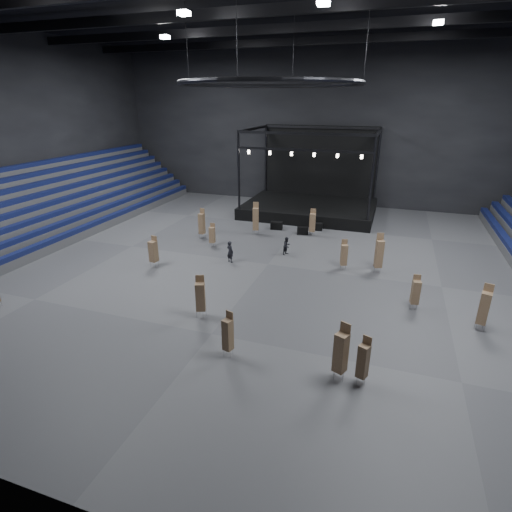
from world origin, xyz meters
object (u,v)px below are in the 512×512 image
(chair_stack_10, at_px, (153,251))
(crew_member, at_px, (287,246))
(chair_stack_8, at_px, (484,307))
(flight_case_mid, at_px, (303,231))
(flight_case_right, at_px, (317,227))
(chair_stack_5, at_px, (312,222))
(chair_stack_4, at_px, (212,234))
(chair_stack_9, at_px, (363,360))
(chair_stack_2, at_px, (228,334))
(chair_stack_11, at_px, (202,223))
(man_center, at_px, (230,252))
(chair_stack_7, at_px, (379,253))
(flight_case_left, at_px, (277,226))
(chair_stack_0, at_px, (200,296))
(chair_stack_1, at_px, (256,218))
(chair_stack_6, at_px, (416,292))
(stage, at_px, (311,200))
(chair_stack_13, at_px, (344,254))
(chair_stack_3, at_px, (341,352))

(chair_stack_10, height_order, crew_member, chair_stack_10)
(chair_stack_8, bearing_deg, flight_case_mid, 149.59)
(flight_case_right, relative_size, chair_stack_5, 0.42)
(chair_stack_4, distance_m, chair_stack_9, 20.00)
(chair_stack_2, bearing_deg, chair_stack_11, 136.56)
(chair_stack_4, relative_size, chair_stack_5, 0.81)
(chair_stack_4, xyz_separation_m, chair_stack_9, (13.96, -14.32, 0.13))
(man_center, bearing_deg, flight_case_right, -90.73)
(flight_case_mid, relative_size, chair_stack_7, 0.35)
(chair_stack_4, bearing_deg, chair_stack_10, -114.95)
(chair_stack_5, bearing_deg, flight_case_left, 162.20)
(chair_stack_0, distance_m, chair_stack_1, 15.77)
(chair_stack_2, bearing_deg, chair_stack_5, 105.98)
(flight_case_mid, xyz_separation_m, chair_stack_10, (-9.04, -11.40, 0.94))
(chair_stack_4, height_order, chair_stack_6, chair_stack_6)
(chair_stack_5, xyz_separation_m, crew_member, (-1.01, -5.46, -0.60))
(chair_stack_0, bearing_deg, flight_case_right, 58.16)
(stage, distance_m, chair_stack_13, 16.35)
(chair_stack_13, relative_size, crew_member, 1.59)
(stage, bearing_deg, chair_stack_0, -93.15)
(flight_case_left, bearing_deg, chair_stack_2, -80.45)
(flight_case_mid, relative_size, chair_stack_3, 0.37)
(chair_stack_9, height_order, chair_stack_13, chair_stack_9)
(chair_stack_9, bearing_deg, chair_stack_1, 145.16)
(chair_stack_7, xyz_separation_m, chair_stack_10, (-16.27, -4.42, -0.23))
(chair_stack_1, bearing_deg, chair_stack_13, -47.86)
(chair_stack_3, bearing_deg, crew_member, 137.52)
(flight_case_mid, xyz_separation_m, chair_stack_13, (4.75, -7.25, 0.87))
(crew_member, bearing_deg, chair_stack_0, -167.94)
(flight_case_right, distance_m, chair_stack_13, 9.71)
(chair_stack_10, bearing_deg, chair_stack_0, -30.91)
(flight_case_mid, relative_size, chair_stack_1, 0.34)
(chair_stack_3, bearing_deg, chair_stack_4, 156.18)
(flight_case_right, xyz_separation_m, chair_stack_6, (8.61, -13.70, 0.81))
(chair_stack_9, bearing_deg, chair_stack_0, -174.21)
(chair_stack_13, bearing_deg, chair_stack_5, 100.13)
(flight_case_right, xyz_separation_m, chair_stack_3, (5.20, -21.82, 1.10))
(chair_stack_3, distance_m, crew_member, 15.87)
(stage, distance_m, chair_stack_11, 14.32)
(chair_stack_7, xyz_separation_m, chair_stack_13, (-2.48, -0.27, -0.30))
(chair_stack_6, relative_size, chair_stack_9, 0.93)
(chair_stack_6, xyz_separation_m, chair_stack_10, (-18.69, 0.62, 0.12))
(chair_stack_6, relative_size, crew_member, 1.50)
(chair_stack_6, bearing_deg, flight_case_left, 124.47)
(chair_stack_9, bearing_deg, chair_stack_3, -156.46)
(chair_stack_5, bearing_deg, chair_stack_9, -77.63)
(flight_case_left, bearing_deg, chair_stack_13, -46.54)
(flight_case_right, height_order, chair_stack_8, chair_stack_8)
(stage, xyz_separation_m, flight_case_right, (1.94, -6.40, -1.09))
(stage, xyz_separation_m, man_center, (-2.99, -16.74, -0.58))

